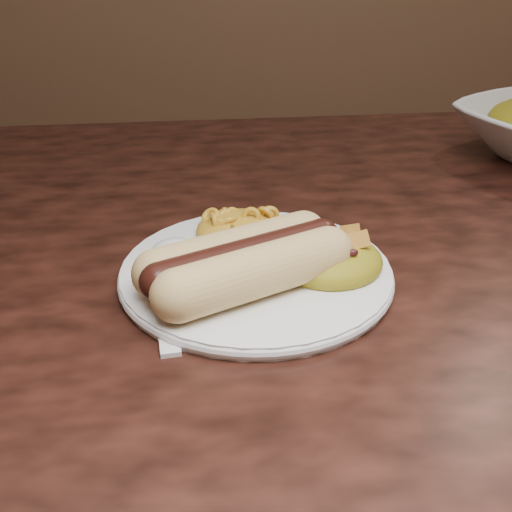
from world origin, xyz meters
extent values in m
cube|color=#421C14|center=(0.00, 0.00, 0.73)|extent=(1.60, 0.90, 0.04)
cylinder|color=white|center=(-0.10, -0.06, 0.76)|extent=(0.29, 0.29, 0.01)
cylinder|color=#F2C976|center=(-0.11, -0.11, 0.78)|extent=(0.14, 0.09, 0.04)
cylinder|color=#F2C976|center=(-0.11, -0.07, 0.78)|extent=(0.14, 0.09, 0.04)
cylinder|color=#3E1911|center=(-0.11, -0.09, 0.79)|extent=(0.15, 0.09, 0.03)
ellipsoid|color=gold|center=(-0.10, 0.01, 0.78)|extent=(0.10, 0.10, 0.03)
ellipsoid|color=white|center=(-0.16, -0.05, 0.78)|extent=(0.05, 0.05, 0.03)
ellipsoid|color=#C26716|center=(-0.03, -0.07, 0.77)|extent=(0.09, 0.09, 0.04)
cube|color=white|center=(-0.17, -0.12, 0.75)|extent=(0.03, 0.12, 0.00)
camera|label=1|loc=(-0.15, -0.51, 1.02)|focal=42.00mm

